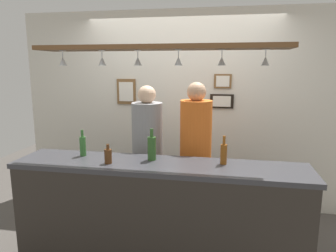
% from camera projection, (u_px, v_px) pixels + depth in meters
% --- Properties ---
extents(ground_plane, '(8.00, 8.00, 0.00)m').
position_uv_depth(ground_plane, '(166.00, 244.00, 3.37)').
color(ground_plane, '#4C4742').
extents(back_wall, '(4.40, 0.06, 2.60)m').
position_uv_depth(back_wall, '(182.00, 110.00, 4.19)').
color(back_wall, silver).
rests_on(back_wall, ground_plane).
extents(bar_counter, '(2.70, 0.55, 1.01)m').
position_uv_depth(bar_counter, '(155.00, 204.00, 2.76)').
color(bar_counter, '#38383D').
rests_on(bar_counter, ground_plane).
extents(overhead_glass_rack, '(2.20, 0.36, 0.04)m').
position_uv_depth(overhead_glass_rack, '(159.00, 47.00, 2.70)').
color(overhead_glass_rack, brown).
extents(hanging_wineglass_far_left, '(0.07, 0.07, 0.13)m').
position_uv_depth(hanging_wineglass_far_left, '(63.00, 61.00, 2.84)').
color(hanging_wineglass_far_left, silver).
rests_on(hanging_wineglass_far_left, overhead_glass_rack).
extents(hanging_wineglass_left, '(0.07, 0.07, 0.13)m').
position_uv_depth(hanging_wineglass_left, '(102.00, 61.00, 2.77)').
color(hanging_wineglass_left, silver).
rests_on(hanging_wineglass_left, overhead_glass_rack).
extents(hanging_wineglass_center_left, '(0.07, 0.07, 0.13)m').
position_uv_depth(hanging_wineglass_center_left, '(138.00, 61.00, 2.74)').
color(hanging_wineglass_center_left, silver).
rests_on(hanging_wineglass_center_left, overhead_glass_rack).
extents(hanging_wineglass_center, '(0.07, 0.07, 0.13)m').
position_uv_depth(hanging_wineglass_center, '(178.00, 60.00, 2.65)').
color(hanging_wineglass_center, silver).
rests_on(hanging_wineglass_center, overhead_glass_rack).
extents(hanging_wineglass_center_right, '(0.07, 0.07, 0.13)m').
position_uv_depth(hanging_wineglass_center_right, '(222.00, 61.00, 2.67)').
color(hanging_wineglass_center_right, silver).
rests_on(hanging_wineglass_center_right, overhead_glass_rack).
extents(hanging_wineglass_right, '(0.07, 0.07, 0.13)m').
position_uv_depth(hanging_wineglass_right, '(265.00, 60.00, 2.61)').
color(hanging_wineglass_right, silver).
rests_on(hanging_wineglass_right, overhead_glass_rack).
extents(person_middle_grey_shirt, '(0.34, 0.34, 1.68)m').
position_uv_depth(person_middle_grey_shirt, '(147.00, 145.00, 3.49)').
color(person_middle_grey_shirt, '#2D334C').
rests_on(person_middle_grey_shirt, ground_plane).
extents(person_right_orange_shirt, '(0.34, 0.34, 1.72)m').
position_uv_depth(person_right_orange_shirt, '(196.00, 145.00, 3.38)').
color(person_right_orange_shirt, '#2D334C').
rests_on(person_right_orange_shirt, ground_plane).
extents(bottle_beer_brown_stubby, '(0.07, 0.07, 0.18)m').
position_uv_depth(bottle_beer_brown_stubby, '(108.00, 156.00, 2.84)').
color(bottle_beer_brown_stubby, '#512D14').
rests_on(bottle_beer_brown_stubby, bar_counter).
extents(bottle_beer_green_import, '(0.06, 0.06, 0.26)m').
position_uv_depth(bottle_beer_green_import, '(83.00, 146.00, 3.07)').
color(bottle_beer_green_import, '#336B2D').
rests_on(bottle_beer_green_import, bar_counter).
extents(bottle_beer_amber_tall, '(0.06, 0.06, 0.26)m').
position_uv_depth(bottle_beer_amber_tall, '(224.00, 153.00, 2.81)').
color(bottle_beer_amber_tall, brown).
rests_on(bottle_beer_amber_tall, bar_counter).
extents(bottle_champagne_green, '(0.08, 0.08, 0.30)m').
position_uv_depth(bottle_champagne_green, '(152.00, 148.00, 2.93)').
color(bottle_champagne_green, '#2D5623').
rests_on(bottle_champagne_green, bar_counter).
extents(picture_frame_upper_small, '(0.22, 0.02, 0.18)m').
position_uv_depth(picture_frame_upper_small, '(223.00, 81.00, 3.98)').
color(picture_frame_upper_small, brown).
rests_on(picture_frame_upper_small, back_wall).
extents(picture_frame_caricature, '(0.26, 0.02, 0.34)m').
position_uv_depth(picture_frame_caricature, '(126.00, 92.00, 4.24)').
color(picture_frame_caricature, brown).
rests_on(picture_frame_caricature, back_wall).
extents(picture_frame_lower_pair, '(0.30, 0.02, 0.18)m').
position_uv_depth(picture_frame_lower_pair, '(222.00, 101.00, 4.03)').
color(picture_frame_lower_pair, black).
rests_on(picture_frame_lower_pair, back_wall).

